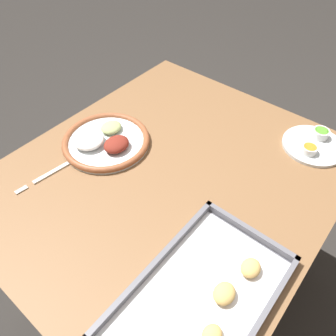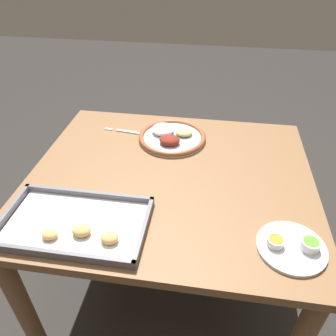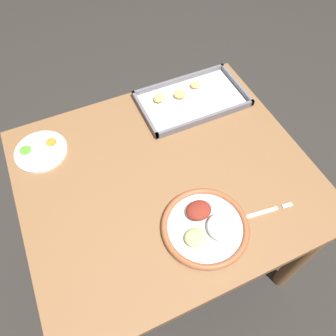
% 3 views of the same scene
% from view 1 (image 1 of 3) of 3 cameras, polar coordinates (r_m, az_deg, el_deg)
% --- Properties ---
extents(ground_plane, '(8.00, 8.00, 0.00)m').
position_cam_1_polar(ground_plane, '(1.54, 0.20, -19.25)').
color(ground_plane, '#282623').
extents(dining_table, '(0.98, 0.85, 0.71)m').
position_cam_1_polar(dining_table, '(1.02, 0.29, -5.38)').
color(dining_table, brown).
rests_on(dining_table, ground_plane).
extents(dinner_plate, '(0.27, 0.27, 0.04)m').
position_cam_1_polar(dinner_plate, '(1.03, -10.85, 4.69)').
color(dinner_plate, silver).
rests_on(dinner_plate, dining_table).
extents(fork, '(0.20, 0.04, 0.00)m').
position_cam_1_polar(fork, '(0.99, -19.51, -0.69)').
color(fork, silver).
rests_on(fork, dining_table).
extents(saucer_plate, '(0.19, 0.19, 0.04)m').
position_cam_1_polar(saucer_plate, '(1.10, 24.06, 3.85)').
color(saucer_plate, silver).
rests_on(saucer_plate, dining_table).
extents(baking_tray, '(0.42, 0.25, 0.04)m').
position_cam_1_polar(baking_tray, '(0.74, 6.16, -21.58)').
color(baking_tray, '#595960').
rests_on(baking_tray, dining_table).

